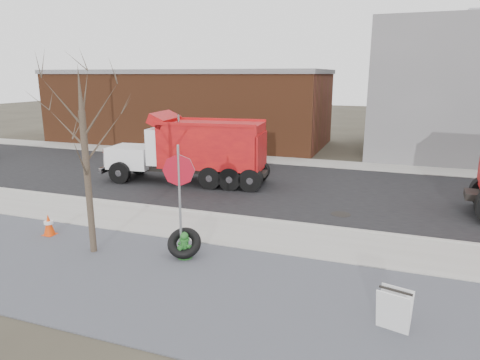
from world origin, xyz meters
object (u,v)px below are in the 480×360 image
at_px(truck_tire, 184,243).
at_px(dump_truck_red_b, 193,148).
at_px(fire_hydrant, 185,246).
at_px(stop_sign, 179,184).
at_px(sandwich_board, 394,310).

xyz_separation_m(truck_tire, dump_truck_red_b, (-3.44, 7.65, 1.23)).
bearing_deg(truck_tire, fire_hydrant, -60.59).
relative_size(stop_sign, dump_truck_red_b, 0.41).
bearing_deg(truck_tire, stop_sign, -116.59).
distance_m(truck_tire, sandwich_board, 5.76).
bearing_deg(truck_tire, dump_truck_red_b, 114.20).
height_order(fire_hydrant, dump_truck_red_b, dump_truck_red_b).
relative_size(truck_tire, stop_sign, 0.36).
bearing_deg(stop_sign, sandwich_board, -12.24).
relative_size(fire_hydrant, stop_sign, 0.24).
distance_m(fire_hydrant, stop_sign, 1.77).
relative_size(stop_sign, sandwich_board, 3.60).
distance_m(fire_hydrant, sandwich_board, 5.68).
bearing_deg(fire_hydrant, dump_truck_red_b, 129.62).
bearing_deg(truck_tire, sandwich_board, -18.04).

